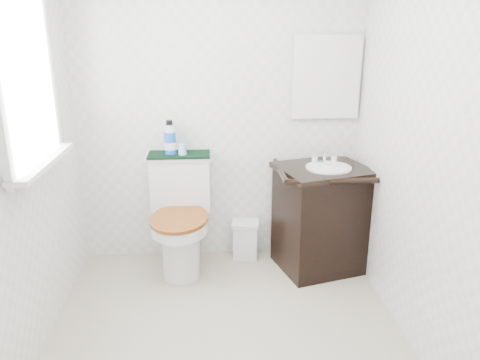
{
  "coord_description": "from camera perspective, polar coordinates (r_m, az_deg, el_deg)",
  "views": [
    {
      "loc": [
        -0.08,
        -2.38,
        1.81
      ],
      "look_at": [
        0.13,
        0.75,
        0.78
      ],
      "focal_mm": 35.0,
      "sensor_mm": 36.0,
      "label": 1
    }
  ],
  "objects": [
    {
      "name": "soap_bar",
      "position": [
        3.63,
        9.84,
        2.2
      ],
      "size": [
        0.08,
        0.05,
        0.02
      ],
      "primitive_type": "ellipsoid",
      "color": "#16616C",
      "rests_on": "vanity"
    },
    {
      "name": "mouthwash_bottle",
      "position": [
        3.57,
        -8.53,
        5.03
      ],
      "size": [
        0.09,
        0.09,
        0.25
      ],
      "color": "blue",
      "rests_on": "towel"
    },
    {
      "name": "wall_back",
      "position": [
        3.63,
        -2.56,
        8.41
      ],
      "size": [
        2.4,
        0.0,
        2.4
      ],
      "primitive_type": "plane",
      "rotation": [
        1.57,
        0.0,
        0.0
      ],
      "color": "silver",
      "rests_on": "ground"
    },
    {
      "name": "floor",
      "position": [
        2.99,
        -1.6,
        -19.15
      ],
      "size": [
        2.4,
        2.4,
        0.0
      ],
      "primitive_type": "plane",
      "color": "#A5A085",
      "rests_on": "ground"
    },
    {
      "name": "wall_front",
      "position": [
        1.33,
        0.12,
        -9.16
      ],
      "size": [
        2.4,
        0.0,
        2.4
      ],
      "primitive_type": "plane",
      "rotation": [
        -1.57,
        0.0,
        0.0
      ],
      "color": "silver",
      "rests_on": "ground"
    },
    {
      "name": "wall_left",
      "position": [
        2.66,
        -26.3,
        2.95
      ],
      "size": [
        0.0,
        2.4,
        2.4
      ],
      "primitive_type": "plane",
      "rotation": [
        1.57,
        0.0,
        1.57
      ],
      "color": "silver",
      "rests_on": "ground"
    },
    {
      "name": "trash_bin",
      "position": [
        3.86,
        0.66,
        -7.22
      ],
      "size": [
        0.24,
        0.2,
        0.31
      ],
      "color": "silver",
      "rests_on": "floor"
    },
    {
      "name": "vanity",
      "position": [
        3.66,
        9.85,
        -4.3
      ],
      "size": [
        0.77,
        0.71,
        0.92
      ],
      "color": "black",
      "rests_on": "floor"
    },
    {
      "name": "wall_right",
      "position": [
        2.73,
        21.99,
        3.85
      ],
      "size": [
        0.0,
        2.4,
        2.4
      ],
      "primitive_type": "plane",
      "rotation": [
        1.57,
        0.0,
        -1.57
      ],
      "color": "silver",
      "rests_on": "ground"
    },
    {
      "name": "cup",
      "position": [
        3.55,
        -7.04,
        3.74
      ],
      "size": [
        0.06,
        0.06,
        0.08
      ],
      "primitive_type": "cone",
      "color": "#83B9D6",
      "rests_on": "towel"
    },
    {
      "name": "toilet",
      "position": [
        3.64,
        -7.22,
        -5.13
      ],
      "size": [
        0.48,
        0.66,
        0.88
      ],
      "color": "silver",
      "rests_on": "floor"
    },
    {
      "name": "mirror",
      "position": [
        3.68,
        10.47,
        12.2
      ],
      "size": [
        0.5,
        0.02,
        0.6
      ],
      "primitive_type": "cube",
      "color": "silver",
      "rests_on": "wall_back"
    },
    {
      "name": "towel",
      "position": [
        3.6,
        -7.43,
        3.1
      ],
      "size": [
        0.47,
        0.22,
        0.02
      ],
      "primitive_type": "cube",
      "color": "black",
      "rests_on": "toilet"
    },
    {
      "name": "window",
      "position": [
        2.82,
        -24.86,
        11.19
      ],
      "size": [
        0.02,
        0.7,
        0.9
      ],
      "primitive_type": "cube",
      "color": "white",
      "rests_on": "wall_left"
    }
  ]
}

